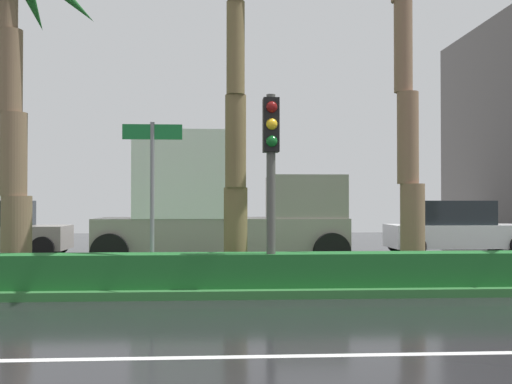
% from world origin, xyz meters
% --- Properties ---
extents(ground_plane, '(90.00, 42.00, 0.10)m').
position_xyz_m(ground_plane, '(0.00, 9.00, -0.05)').
color(ground_plane, black).
extents(near_lane_divider_stripe, '(81.00, 0.14, 0.01)m').
position_xyz_m(near_lane_divider_stripe, '(0.00, 2.00, 0.00)').
color(near_lane_divider_stripe, white).
rests_on(near_lane_divider_stripe, ground_plane).
extents(median_strip, '(85.50, 4.00, 0.15)m').
position_xyz_m(median_strip, '(0.00, 8.00, 0.07)').
color(median_strip, '#2D6B33').
rests_on(median_strip, ground_plane).
extents(median_hedge, '(76.50, 0.70, 0.60)m').
position_xyz_m(median_hedge, '(0.00, 6.60, 0.45)').
color(median_hedge, '#1E6028').
rests_on(median_hedge, median_strip).
extents(palm_tree_centre_left, '(4.35, 4.11, 7.13)m').
position_xyz_m(palm_tree_centre_left, '(-1.94, 7.98, 5.66)').
color(palm_tree_centre_left, brown).
rests_on(palm_tree_centre_left, median_strip).
extents(traffic_signal_median_right, '(0.28, 0.43, 3.44)m').
position_xyz_m(traffic_signal_median_right, '(3.14, 6.38, 2.52)').
color(traffic_signal_median_right, '#4C4C47').
rests_on(traffic_signal_median_right, median_strip).
extents(street_name_sign, '(1.10, 0.08, 3.00)m').
position_xyz_m(street_name_sign, '(0.99, 6.99, 2.08)').
color(street_name_sign, slate).
rests_on(street_name_sign, median_strip).
extents(box_truck_following, '(6.40, 2.64, 3.46)m').
position_xyz_m(box_truck_following, '(2.25, 11.87, 1.55)').
color(box_truck_following, gray).
rests_on(box_truck_following, ground_plane).
extents(car_in_traffic_second, '(4.30, 2.02, 1.72)m').
position_xyz_m(car_in_traffic_second, '(9.76, 14.92, 0.83)').
color(car_in_traffic_second, white).
rests_on(car_in_traffic_second, ground_plane).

